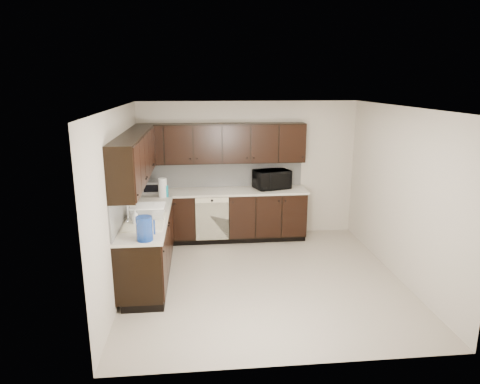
# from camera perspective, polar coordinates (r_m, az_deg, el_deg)

# --- Properties ---
(floor) EXTENTS (4.00, 4.00, 0.00)m
(floor) POSITION_cam_1_polar(r_m,az_deg,el_deg) (6.47, 3.14, -11.50)
(floor) COLOR #A99D8C
(floor) RESTS_ON ground
(ceiling) EXTENTS (4.00, 4.00, 0.00)m
(ceiling) POSITION_cam_1_polar(r_m,az_deg,el_deg) (5.83, 3.49, 11.18)
(ceiling) COLOR white
(ceiling) RESTS_ON wall_back
(wall_back) EXTENTS (4.00, 0.02, 2.50)m
(wall_back) POSITION_cam_1_polar(r_m,az_deg,el_deg) (7.96, 1.09, 3.02)
(wall_back) COLOR #B9AE9E
(wall_back) RESTS_ON floor
(wall_left) EXTENTS (0.02, 4.00, 2.50)m
(wall_left) POSITION_cam_1_polar(r_m,az_deg,el_deg) (6.06, -15.74, -1.23)
(wall_left) COLOR #B9AE9E
(wall_left) RESTS_ON floor
(wall_right) EXTENTS (0.02, 4.00, 2.50)m
(wall_right) POSITION_cam_1_polar(r_m,az_deg,el_deg) (6.63, 20.63, -0.27)
(wall_right) COLOR #B9AE9E
(wall_right) RESTS_ON floor
(wall_front) EXTENTS (4.00, 0.02, 2.50)m
(wall_front) POSITION_cam_1_polar(r_m,az_deg,el_deg) (4.17, 7.58, -8.01)
(wall_front) COLOR #B9AE9E
(wall_front) RESTS_ON floor
(lower_cabinets) EXTENTS (3.00, 2.80, 0.90)m
(lower_cabinets) POSITION_cam_1_polar(r_m,az_deg,el_deg) (7.27, -6.05, -5.03)
(lower_cabinets) COLOR black
(lower_cabinets) RESTS_ON floor
(countertop) EXTENTS (3.03, 2.83, 0.04)m
(countertop) POSITION_cam_1_polar(r_m,az_deg,el_deg) (7.11, -6.18, -1.20)
(countertop) COLOR beige
(countertop) RESTS_ON lower_cabinets
(backsplash) EXTENTS (3.00, 2.80, 0.48)m
(backsplash) POSITION_cam_1_polar(r_m,az_deg,el_deg) (7.26, -7.88, 1.19)
(backsplash) COLOR #ADACA8
(backsplash) RESTS_ON countertop
(upper_cabinets) EXTENTS (3.00, 2.80, 0.70)m
(upper_cabinets) POSITION_cam_1_polar(r_m,az_deg,el_deg) (7.03, -7.13, 5.68)
(upper_cabinets) COLOR black
(upper_cabinets) RESTS_ON wall_back
(dishwasher) EXTENTS (0.58, 0.04, 0.78)m
(dishwasher) POSITION_cam_1_polar(r_m,az_deg,el_deg) (7.51, -3.73, -3.26)
(dishwasher) COLOR beige
(dishwasher) RESTS_ON lower_cabinets
(sink) EXTENTS (0.54, 0.82, 0.42)m
(sink) POSITION_cam_1_polar(r_m,az_deg,el_deg) (6.10, -12.57, -4.54)
(sink) COLOR beige
(sink) RESTS_ON countertop
(microwave) EXTENTS (0.71, 0.58, 0.34)m
(microwave) POSITION_cam_1_polar(r_m,az_deg,el_deg) (7.81, 4.26, 1.70)
(microwave) COLOR black
(microwave) RESTS_ON countertop
(soap_bottle_a) EXTENTS (0.12, 0.12, 0.20)m
(soap_bottle_a) POSITION_cam_1_polar(r_m,az_deg,el_deg) (6.34, -11.22, -2.24)
(soap_bottle_a) COLOR gray
(soap_bottle_a) RESTS_ON countertop
(soap_bottle_b) EXTENTS (0.10, 0.10, 0.22)m
(soap_bottle_b) POSITION_cam_1_polar(r_m,az_deg,el_deg) (5.99, -13.80, -3.27)
(soap_bottle_b) COLOR gray
(soap_bottle_b) RESTS_ON countertop
(toaster_oven) EXTENTS (0.33, 0.25, 0.20)m
(toaster_oven) POSITION_cam_1_polar(r_m,az_deg,el_deg) (7.69, -11.71, 0.69)
(toaster_oven) COLOR #B4B4B6
(toaster_oven) RESTS_ON countertop
(storage_bin) EXTENTS (0.47, 0.35, 0.18)m
(storage_bin) POSITION_cam_1_polar(r_m,az_deg,el_deg) (6.25, -12.17, -2.61)
(storage_bin) COLOR white
(storage_bin) RESTS_ON countertop
(blue_pitcher) EXTENTS (0.22, 0.22, 0.30)m
(blue_pitcher) POSITION_cam_1_polar(r_m,az_deg,el_deg) (5.38, -12.63, -4.79)
(blue_pitcher) COLOR navy
(blue_pitcher) RESTS_ON countertop
(teal_tumbler) EXTENTS (0.11, 0.11, 0.20)m
(teal_tumbler) POSITION_cam_1_polar(r_m,az_deg,el_deg) (7.34, -9.87, 0.11)
(teal_tumbler) COLOR #0D8497
(teal_tumbler) RESTS_ON countertop
(paper_towel_roll) EXTENTS (0.16, 0.16, 0.32)m
(paper_towel_roll) POSITION_cam_1_polar(r_m,az_deg,el_deg) (7.33, -10.28, 0.57)
(paper_towel_roll) COLOR silver
(paper_towel_roll) RESTS_ON countertop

